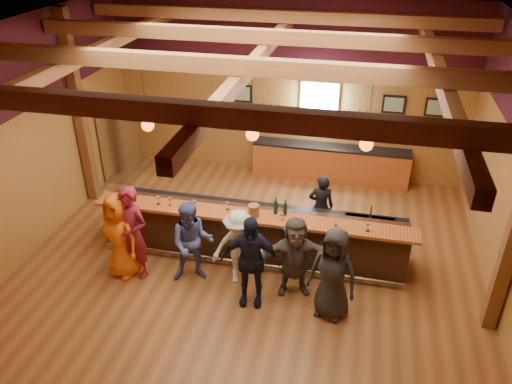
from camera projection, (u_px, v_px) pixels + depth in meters
room at (253, 106)px, 8.69m from camera, size 9.04×9.00×4.52m
bar_counter at (255, 231)px, 10.09m from camera, size 6.30×1.07×1.11m
back_bar_cabinet at (330, 163)px, 12.92m from camera, size 4.00×0.52×0.95m
window at (319, 101)px, 12.41m from camera, size 0.95×0.09×0.95m
framed_pictures at (355, 101)px, 12.22m from camera, size 5.35×0.05×0.45m
wine_shelves at (318, 118)px, 12.57m from camera, size 3.00×0.18×0.30m
pendant_lights at (252, 134)px, 8.89m from camera, size 4.24×0.24×1.37m
stainless_fridge at (120, 147)px, 12.77m from camera, size 0.70×0.70×1.80m
customer_orange at (120, 236)px, 9.35m from camera, size 0.97×0.79×1.72m
customer_redvest at (132, 233)px, 9.27m from camera, size 0.77×0.59×1.90m
customer_denim at (192, 243)px, 9.22m from camera, size 0.94×0.82×1.65m
customer_white at (239, 247)px, 9.19m from camera, size 1.11×0.81×1.54m
customer_navy at (250, 261)px, 8.63m from camera, size 1.09×0.54×1.79m
customer_brown at (295, 256)px, 8.91m from camera, size 1.55×0.83×1.59m
customer_dark at (333, 274)px, 8.36m from camera, size 0.97×0.76×1.73m
bartender at (321, 207)px, 10.52m from camera, size 0.57×0.41×1.47m
ice_bucket at (254, 210)px, 9.44m from camera, size 0.22×0.22×0.23m
bottle_a at (276, 207)px, 9.51m from camera, size 0.08×0.08×0.36m
bottle_b at (285, 209)px, 9.47m from camera, size 0.07×0.07×0.32m
glass_a at (113, 195)px, 9.95m from camera, size 0.08×0.08×0.17m
glass_b at (158, 198)px, 9.81m from camera, size 0.09×0.09×0.19m
glass_c at (170, 199)px, 9.77m from camera, size 0.09×0.09×0.19m
glass_d at (195, 202)px, 9.69m from camera, size 0.08×0.08×0.18m
glass_e at (227, 204)px, 9.63m from camera, size 0.08×0.08×0.18m
glass_f at (282, 215)px, 9.31m from camera, size 0.07×0.07×0.16m
glass_g at (336, 220)px, 9.14m from camera, size 0.07×0.07×0.17m
glass_h at (368, 224)px, 8.98m from camera, size 0.09×0.09×0.20m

